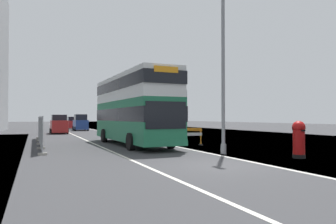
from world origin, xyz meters
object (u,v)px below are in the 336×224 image
object	(u,v)px
lamppost_foreground	(223,65)
car_receding_mid	(80,123)
double_decker_bus	(133,108)
roadworks_barrier	(192,135)
car_receding_far	(73,123)
red_pillar_postbox	(299,138)
car_oncoming_near	(59,125)

from	to	relation	value
lamppost_foreground	car_receding_mid	xyz separation A→B (m)	(-2.81, 33.32, -3.52)
double_decker_bus	lamppost_foreground	distance (m)	7.95
double_decker_bus	roadworks_barrier	distance (m)	4.42
double_decker_bus	lamppost_foreground	world-z (taller)	lamppost_foreground
car_receding_mid	car_receding_far	distance (m)	7.58
roadworks_barrier	car_receding_mid	xyz separation A→B (m)	(-3.56, 28.22, 0.35)
double_decker_bus	red_pillar_postbox	xyz separation A→B (m)	(5.02, -9.95, -1.56)
red_pillar_postbox	car_receding_far	size ratio (longest dim) A/B	0.44
roadworks_barrier	car_oncoming_near	xyz separation A→B (m)	(-7.04, 20.26, 0.31)
car_oncoming_near	double_decker_bus	bearing A→B (deg)	-78.91
lamppost_foreground	car_receding_mid	size ratio (longest dim) A/B	2.45
car_receding_mid	car_oncoming_near	bearing A→B (deg)	-113.60
car_oncoming_near	car_receding_far	world-z (taller)	car_oncoming_near
roadworks_barrier	car_receding_far	size ratio (longest dim) A/B	0.38
lamppost_foreground	car_oncoming_near	world-z (taller)	lamppost_foreground
double_decker_bus	car_receding_far	xyz separation A→B (m)	(-0.24, 33.72, -1.57)
lamppost_foreground	roadworks_barrier	world-z (taller)	lamppost_foreground
lamppost_foreground	red_pillar_postbox	size ratio (longest dim) A/B	5.63
double_decker_bus	roadworks_barrier	world-z (taller)	double_decker_bus
lamppost_foreground	car_receding_far	bearing A→B (deg)	94.14
roadworks_barrier	double_decker_bus	bearing A→B (deg)	149.25
car_receding_far	roadworks_barrier	bearing A→B (deg)	-84.07
double_decker_bus	red_pillar_postbox	size ratio (longest dim) A/B	6.73
lamppost_foreground	car_receding_mid	world-z (taller)	lamppost_foreground
roadworks_barrier	lamppost_foreground	bearing A→B (deg)	-98.47
car_receding_mid	car_receding_far	xyz separation A→B (m)	(-0.15, 7.57, -0.14)
roadworks_barrier	car_oncoming_near	world-z (taller)	car_oncoming_near
roadworks_barrier	car_receding_far	xyz separation A→B (m)	(-3.72, 35.79, 0.21)
red_pillar_postbox	roadworks_barrier	world-z (taller)	red_pillar_postbox
double_decker_bus	car_receding_mid	size ratio (longest dim) A/B	2.93
lamppost_foreground	red_pillar_postbox	bearing A→B (deg)	-50.39
double_decker_bus	car_receding_far	size ratio (longest dim) A/B	2.95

